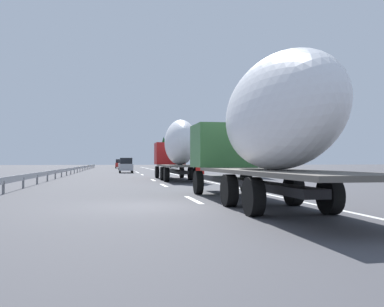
# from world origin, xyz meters

# --- Properties ---
(ground_plane) EXTENTS (260.00, 260.00, 0.00)m
(ground_plane) POSITION_xyz_m (40.00, 0.00, 0.00)
(ground_plane) COLOR #424247
(lane_stripe_0) EXTENTS (3.20, 0.20, 0.01)m
(lane_stripe_0) POSITION_xyz_m (2.00, -1.80, 0.00)
(lane_stripe_0) COLOR white
(lane_stripe_0) RESTS_ON ground_plane
(lane_stripe_1) EXTENTS (3.20, 0.20, 0.01)m
(lane_stripe_1) POSITION_xyz_m (11.85, -1.80, 0.00)
(lane_stripe_1) COLOR white
(lane_stripe_1) RESTS_ON ground_plane
(lane_stripe_2) EXTENTS (3.20, 0.20, 0.01)m
(lane_stripe_2) POSITION_xyz_m (19.10, -1.80, 0.00)
(lane_stripe_2) COLOR white
(lane_stripe_2) RESTS_ON ground_plane
(lane_stripe_3) EXTENTS (3.20, 0.20, 0.01)m
(lane_stripe_3) POSITION_xyz_m (32.81, -1.80, 0.00)
(lane_stripe_3) COLOR white
(lane_stripe_3) RESTS_ON ground_plane
(lane_stripe_4) EXTENTS (3.20, 0.20, 0.01)m
(lane_stripe_4) POSITION_xyz_m (41.10, -1.80, 0.00)
(lane_stripe_4) COLOR white
(lane_stripe_4) RESTS_ON ground_plane
(lane_stripe_5) EXTENTS (3.20, 0.20, 0.01)m
(lane_stripe_5) POSITION_xyz_m (45.36, -1.80, 0.00)
(lane_stripe_5) COLOR white
(lane_stripe_5) RESTS_ON ground_plane
(lane_stripe_6) EXTENTS (3.20, 0.20, 0.01)m
(lane_stripe_6) POSITION_xyz_m (56.50, -1.80, 0.00)
(lane_stripe_6) COLOR white
(lane_stripe_6) RESTS_ON ground_plane
(lane_stripe_7) EXTENTS (3.20, 0.20, 0.01)m
(lane_stripe_7) POSITION_xyz_m (74.75, -1.80, 0.00)
(lane_stripe_7) COLOR white
(lane_stripe_7) RESTS_ON ground_plane
(lane_stripe_8) EXTENTS (3.20, 0.20, 0.01)m
(lane_stripe_8) POSITION_xyz_m (74.61, -1.80, 0.00)
(lane_stripe_8) COLOR white
(lane_stripe_8) RESTS_ON ground_plane
(edge_line_right) EXTENTS (110.00, 0.20, 0.01)m
(edge_line_right) POSITION_xyz_m (45.00, -5.50, 0.00)
(edge_line_right) COLOR white
(edge_line_right) RESTS_ON ground_plane
(truck_lead) EXTENTS (12.63, 2.55, 4.52)m
(truck_lead) POSITION_xyz_m (18.35, -3.60, 2.51)
(truck_lead) COLOR #B21919
(truck_lead) RESTS_ON ground_plane
(truck_trailing) EXTENTS (14.12, 2.55, 4.62)m
(truck_trailing) POSITION_xyz_m (-0.60, -3.60, 2.60)
(truck_trailing) COLOR #387038
(truck_trailing) RESTS_ON ground_plane
(car_yellow_coupe) EXTENTS (4.41, 1.76, 1.76)m
(car_yellow_coupe) POSITION_xyz_m (94.41, 0.17, 0.90)
(car_yellow_coupe) COLOR gold
(car_yellow_coupe) RESTS_ON ground_plane
(car_white_van) EXTENTS (4.40, 1.77, 1.78)m
(car_white_van) POSITION_xyz_m (62.10, -0.29, 0.91)
(car_white_van) COLOR white
(car_white_van) RESTS_ON ground_plane
(car_red_compact) EXTENTS (4.33, 1.77, 1.92)m
(car_red_compact) POSITION_xyz_m (77.49, 0.25, 0.96)
(car_red_compact) COLOR red
(car_red_compact) RESTS_ON ground_plane
(car_silver_hatch) EXTENTS (4.09, 1.76, 1.91)m
(car_silver_hatch) POSITION_xyz_m (40.91, -0.23, 0.95)
(car_silver_hatch) COLOR #ADB2B7
(car_silver_hatch) RESTS_ON ground_plane
(road_sign) EXTENTS (0.10, 0.90, 3.44)m
(road_sign) POSITION_xyz_m (37.42, -6.70, 2.37)
(road_sign) COLOR gray
(road_sign) RESTS_ON ground_plane
(tree_0) EXTENTS (2.81, 2.81, 5.17)m
(tree_0) POSITION_xyz_m (77.06, -10.70, 3.35)
(tree_0) COLOR #472D19
(tree_0) RESTS_ON ground_plane
(tree_1) EXTENTS (2.69, 2.69, 7.28)m
(tree_1) POSITION_xyz_m (82.62, -13.00, 4.47)
(tree_1) COLOR #472D19
(tree_1) RESTS_ON ground_plane
(tree_2) EXTENTS (3.21, 3.21, 7.22)m
(tree_2) POSITION_xyz_m (83.62, -9.95, 4.54)
(tree_2) COLOR #472D19
(tree_2) RESTS_ON ground_plane
(tree_3) EXTENTS (2.73, 2.73, 6.83)m
(tree_3) POSITION_xyz_m (24.11, -10.84, 4.08)
(tree_3) COLOR #472D19
(tree_3) RESTS_ON ground_plane
(tree_4) EXTENTS (3.02, 3.02, 7.25)m
(tree_4) POSITION_xyz_m (82.07, -10.18, 4.59)
(tree_4) COLOR #472D19
(tree_4) RESTS_ON ground_plane
(tree_5) EXTENTS (3.50, 3.50, 7.14)m
(tree_5) POSITION_xyz_m (57.96, -13.12, 4.50)
(tree_5) COLOR #472D19
(tree_5) RESTS_ON ground_plane
(guardrail_median) EXTENTS (94.00, 0.10, 0.76)m
(guardrail_median) POSITION_xyz_m (43.00, 6.00, 0.58)
(guardrail_median) COLOR #9EA0A5
(guardrail_median) RESTS_ON ground_plane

